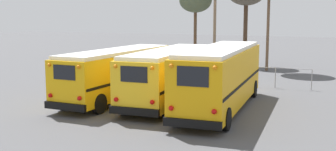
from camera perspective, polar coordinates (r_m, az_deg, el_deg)
ground_plane at (r=24.41m, az=0.21°, el=-3.68°), size 160.00×160.00×0.00m
school_bus_0 at (r=25.26m, az=-6.79°, el=0.45°), size 2.74×10.16×2.99m
school_bus_1 at (r=24.22m, az=0.32°, el=0.26°), size 3.06×10.27×3.06m
school_bus_2 at (r=22.53m, az=7.22°, el=-0.03°), size 3.17×11.02×3.35m
utility_pole at (r=35.15m, az=6.34°, el=6.73°), size 1.80×0.24×7.87m
bare_tree_0 at (r=42.50m, az=3.74°, el=10.05°), size 3.25×3.25×7.70m
fence_line at (r=31.16m, az=5.59°, el=0.70°), size 14.49×0.06×1.42m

